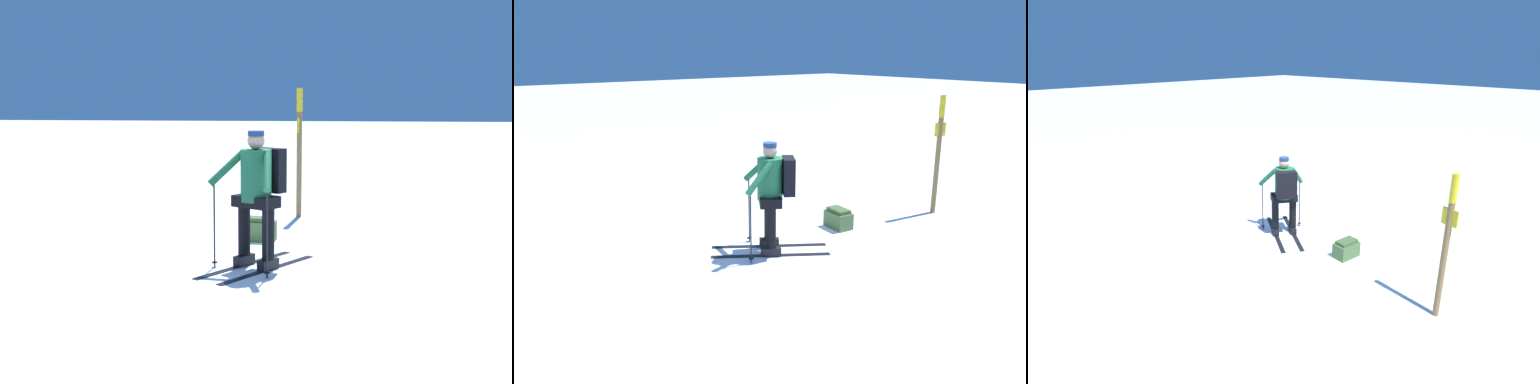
# 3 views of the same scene
# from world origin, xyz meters

# --- Properties ---
(ground_plane) EXTENTS (80.00, 80.00, 0.00)m
(ground_plane) POSITION_xyz_m (0.00, 0.00, 0.00)
(ground_plane) COLOR white
(skier) EXTENTS (1.73, 1.37, 1.67)m
(skier) POSITION_xyz_m (0.36, -0.04, 0.97)
(skier) COLOR black
(skier) RESTS_ON ground_plane
(dropped_backpack) EXTENTS (0.34, 0.49, 0.34)m
(dropped_backpack) POSITION_xyz_m (-1.16, -0.15, 0.16)
(dropped_backpack) COLOR #4C6B38
(dropped_backpack) RESTS_ON ground_plane
(trail_marker) EXTENTS (0.24, 0.10, 2.17)m
(trail_marker) POSITION_xyz_m (-3.16, 0.36, 1.28)
(trail_marker) COLOR olive
(trail_marker) RESTS_ON ground_plane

